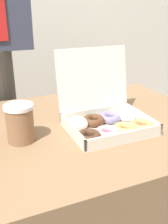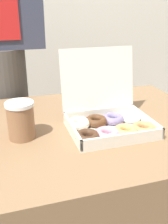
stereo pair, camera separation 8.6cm
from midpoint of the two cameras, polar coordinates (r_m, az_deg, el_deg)
table at (r=1.16m, az=-1.98°, el=-19.56°), size 1.19×0.77×0.72m
donut_box at (r=0.94m, az=7.93°, el=-1.52°), size 0.32×0.28×0.27m
coffee_cup at (r=0.88m, az=-10.89°, el=-1.82°), size 0.09×0.09×0.13m
person_customer at (r=1.39m, az=-16.09°, el=14.58°), size 0.42×0.23×1.77m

